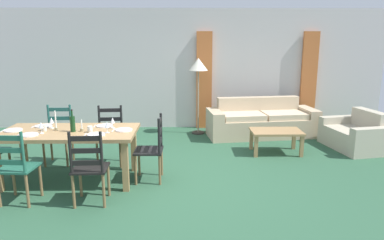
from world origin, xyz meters
TOP-DOWN VIEW (x-y plane):
  - ground_plane at (0.00, 0.00)m, footprint 9.60×9.60m
  - wall_far at (0.00, 3.30)m, footprint 9.60×0.16m
  - curtain_panel_left at (0.68, 3.16)m, footprint 0.35×0.08m
  - curtain_panel_right at (3.08, 3.16)m, footprint 0.35×0.08m
  - dining_table at (-1.39, -0.01)m, footprint 1.90×0.96m
  - dining_chair_near_left at (-1.82, -0.74)m, footprint 0.45×0.43m
  - dining_chair_near_right at (-0.91, -0.77)m, footprint 0.44×0.42m
  - dining_chair_far_left at (-1.84, 0.78)m, footprint 0.43×0.41m
  - dining_chair_far_right at (-0.97, 0.71)m, footprint 0.45×0.43m
  - dining_chair_head_east at (-0.22, -0.00)m, footprint 0.40×0.42m
  - dinner_plate_near_left at (-1.84, -0.26)m, footprint 0.24×0.24m
  - fork_near_left at (-1.99, -0.26)m, footprint 0.03×0.17m
  - dinner_plate_near_right at (-0.94, -0.26)m, footprint 0.24×0.24m
  - fork_near_right at (-1.09, -0.26)m, footprint 0.02×0.17m
  - dinner_plate_far_left at (-1.84, 0.24)m, footprint 0.24×0.24m
  - fork_far_left at (-1.99, 0.24)m, footprint 0.02×0.17m
  - dinner_plate_far_right at (-0.94, 0.24)m, footprint 0.24×0.24m
  - fork_far_right at (-1.09, 0.24)m, footprint 0.03×0.17m
  - dinner_plate_head_west at (-2.17, -0.01)m, footprint 0.24×0.24m
  - fork_head_west at (-2.32, -0.01)m, footprint 0.03×0.17m
  - dinner_plate_head_east at (-0.61, -0.01)m, footprint 0.24×0.24m
  - fork_head_east at (-0.76, -0.01)m, footprint 0.03×0.17m
  - wine_bottle at (-1.31, -0.06)m, footprint 0.07×0.07m
  - wine_glass_near_left at (-1.71, -0.15)m, footprint 0.06×0.06m
  - wine_glass_near_right at (-0.82, -0.13)m, footprint 0.06×0.06m
  - wine_glass_far_left at (-1.68, 0.14)m, footprint 0.06×0.06m
  - wine_glass_far_right at (-0.80, 0.13)m, footprint 0.06×0.06m
  - coffee_cup_primary at (-1.06, -0.11)m, footprint 0.07×0.07m
  - coffee_cup_secondary at (-1.73, -0.01)m, footprint 0.07×0.07m
  - candle_tall at (-1.57, 0.01)m, footprint 0.05×0.05m
  - candle_short at (-1.19, -0.05)m, footprint 0.05×0.05m
  - couch at (1.87, 2.45)m, footprint 2.36×1.09m
  - coffee_table at (1.89, 1.24)m, footprint 0.90×0.56m
  - armchair_upholstered at (3.49, 1.50)m, footprint 1.00×1.29m
  - standing_lamp at (0.53, 2.64)m, footprint 0.40×0.40m

SIDE VIEW (x-z plane):
  - ground_plane at x=0.00m, z-range -0.02..0.00m
  - armchair_upholstered at x=3.49m, z-range -0.11..0.61m
  - couch at x=1.87m, z-range -0.11..0.69m
  - coffee_table at x=1.89m, z-range 0.15..0.57m
  - dining_chair_near_left at x=-1.82m, z-range 0.00..0.96m
  - dining_chair_near_right at x=-0.91m, z-range 0.00..0.96m
  - dining_chair_far_left at x=-1.84m, z-range 0.00..0.96m
  - dining_chair_far_right at x=-0.97m, z-range 0.00..0.96m
  - dining_chair_head_east at x=-0.22m, z-range 0.00..0.96m
  - dining_table at x=-1.39m, z-range 0.29..1.04m
  - fork_near_left at x=-1.99m, z-range 0.75..0.76m
  - fork_near_right at x=-1.09m, z-range 0.75..0.76m
  - fork_far_left at x=-1.99m, z-range 0.75..0.76m
  - fork_far_right at x=-1.09m, z-range 0.75..0.76m
  - fork_head_west at x=-2.32m, z-range 0.75..0.76m
  - fork_head_east at x=-0.76m, z-range 0.75..0.76m
  - dinner_plate_near_left at x=-1.84m, z-range 0.75..0.77m
  - dinner_plate_near_right at x=-0.94m, z-range 0.75..0.77m
  - dinner_plate_far_left at x=-1.84m, z-range 0.75..0.77m
  - dinner_plate_far_right at x=-0.94m, z-range 0.75..0.77m
  - dinner_plate_head_west at x=-2.17m, z-range 0.75..0.77m
  - dinner_plate_head_east at x=-0.61m, z-range 0.75..0.77m
  - candle_short at x=-1.19m, z-range 0.71..0.88m
  - coffee_cup_primary at x=-1.06m, z-range 0.75..0.84m
  - coffee_cup_secondary at x=-1.73m, z-range 0.75..0.84m
  - candle_tall at x=-1.57m, z-range 0.69..0.97m
  - wine_glass_near_left at x=-1.71m, z-range 0.78..0.94m
  - wine_glass_near_right at x=-0.82m, z-range 0.78..0.94m
  - wine_glass_far_left at x=-1.68m, z-range 0.78..0.94m
  - wine_glass_far_right at x=-0.80m, z-range 0.78..0.94m
  - wine_bottle at x=-1.31m, z-range 0.71..1.03m
  - curtain_panel_left at x=0.68m, z-range 0.00..2.20m
  - curtain_panel_right at x=3.08m, z-range 0.00..2.20m
  - wall_far at x=0.00m, z-range 0.00..2.70m
  - standing_lamp at x=0.53m, z-range 0.59..2.23m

